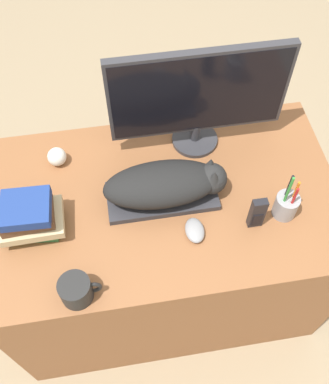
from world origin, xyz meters
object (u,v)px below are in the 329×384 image
cat (169,183)px  coffee_mug (77,290)px  baseball (57,157)px  pen_cup (286,205)px  phone (257,213)px  computer_mouse (195,230)px  monitor (199,96)px  keyboard (162,196)px  book_stack (29,217)px

cat → coffee_mug: size_ratio=3.27×
baseball → pen_cup: bearing=-24.4°
cat → pen_cup: pen_cup is taller
phone → computer_mouse: bearing=-179.7°
pen_cup → baseball: 0.83m
monitor → phone: size_ratio=4.49×
monitor → coffee_mug: (-0.47, -0.55, -0.19)m
computer_mouse → coffee_mug: (-0.39, -0.16, 0.03)m
pen_cup → phone: (-0.11, -0.03, 0.02)m
computer_mouse → pen_cup: (0.32, 0.03, 0.03)m
monitor → pen_cup: bearing=-56.8°
keyboard → pen_cup: 0.42m
cat → monitor: bearing=59.1°
pen_cup → baseball: bearing=155.6°
monitor → baseball: monitor is taller
coffee_mug → phone: 0.62m
monitor → phone: 0.44m
cat → pen_cup: bearing=-18.6°
baseball → computer_mouse: bearing=-40.1°
keyboard → book_stack: book_stack is taller
computer_mouse → baseball: (-0.44, 0.37, 0.02)m
baseball → keyboard: bearing=-31.4°
keyboard → baseball: baseball is taller
monitor → book_stack: monitor is taller
coffee_mug → book_stack: size_ratio=0.62×
computer_mouse → baseball: bearing=139.9°
keyboard → pen_cup: bearing=-17.5°
monitor → baseball: size_ratio=9.06×
keyboard → cat: 0.08m
book_stack → monitor: bearing=25.1°
keyboard → pen_cup: (0.40, -0.13, 0.04)m
computer_mouse → pen_cup: 0.32m
cat → monitor: size_ratio=0.68×
baseball → book_stack: book_stack is taller
cat → book_stack: (-0.47, -0.05, -0.01)m
computer_mouse → baseball: size_ratio=1.39×
computer_mouse → phone: (0.21, 0.00, 0.05)m
pen_cup → book_stack: size_ratio=1.04×
computer_mouse → phone: 0.21m
pen_cup → phone: pen_cup is taller
computer_mouse → monitor: bearing=78.5°
coffee_mug → pen_cup: 0.73m
monitor → baseball: (-0.52, -0.02, -0.20)m
phone → coffee_mug: bearing=-165.2°
keyboard → phone: 0.33m
cat → phone: bearing=-29.8°
monitor → coffee_mug: 0.75m
book_stack → computer_mouse: bearing=-11.1°
phone → book_stack: 0.74m
phone → pen_cup: bearing=13.3°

